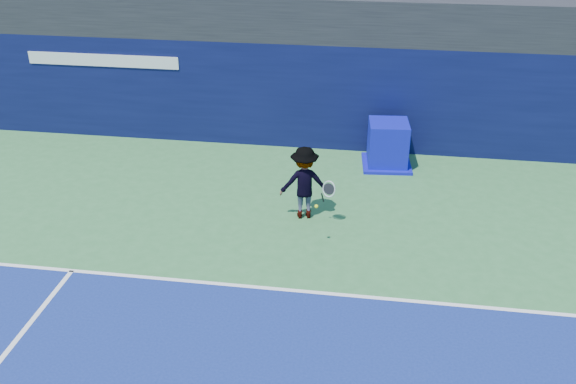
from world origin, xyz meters
name	(u,v)px	position (x,y,z in m)	size (l,w,h in m)	color
baseline	(317,293)	(0.00, 3.00, 0.01)	(24.00, 0.10, 0.01)	white
stadium_band	(353,13)	(0.00, 11.50, 3.60)	(36.00, 3.00, 1.20)	black
back_wall_assembly	(347,95)	(0.00, 10.50, 1.50)	(36.00, 1.03, 3.00)	#0A0E37
equipment_cart	(388,146)	(1.22, 9.15, 0.57)	(1.41, 1.41, 1.24)	#0B0DA2
tennis_player	(304,183)	(-0.64, 5.98, 0.87)	(1.36, 0.86, 1.73)	silver
tennis_ball	(316,206)	(-0.23, 4.69, 0.97)	(0.08, 0.08, 0.08)	#CFDF18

